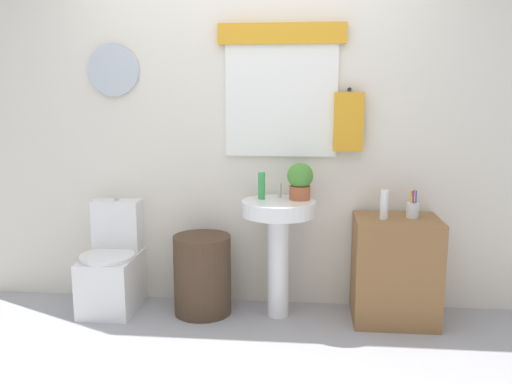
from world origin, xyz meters
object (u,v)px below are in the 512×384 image
Objects in this scene: lotion_bottle at (384,205)px; toothbrush_cup at (413,210)px; soap_bottle at (262,186)px; wooden_cabinet at (395,270)px; laundry_hamper at (202,275)px; potted_plant at (300,180)px; pedestal_sink at (278,231)px; toilet at (113,268)px.

toothbrush_cup is at bearing 17.14° from lotion_bottle.
soap_bottle is 1.02m from toothbrush_cup.
wooden_cabinet is at bearing -3.15° from soap_bottle.
potted_plant is at bearing 5.12° from laundry_hamper.
pedestal_sink is 4.23× the size of lotion_bottle.
laundry_hamper is 0.75m from soap_bottle.
potted_plant is 0.77m from toothbrush_cup.
soap_bottle reaches higher than pedestal_sink.
wooden_cabinet is at bearing -5.28° from potted_plant.
lotion_bottle is at bearing -162.86° from toothbrush_cup.
potted_plant reaches higher than wooden_cabinet.
soap_bottle reaches higher than toothbrush_cup.
lotion_bottle is (1.88, -0.08, 0.52)m from toilet.
toothbrush_cup reaches higher than wooden_cabinet.
toothbrush_cup reaches higher than pedestal_sink.
toilet is 1.23m from pedestal_sink.
toilet is at bearing 179.53° from toothbrush_cup.
soap_bottle is (0.41, 0.05, 0.63)m from laundry_hamper.
laundry_hamper is 0.95m from potted_plant.
pedestal_sink is 0.90m from toothbrush_cup.
wooden_cabinet is at bearing 0.00° from laundry_hamper.
toothbrush_cup is at bearing 11.62° from wooden_cabinet.
pedestal_sink is at bearing -178.71° from toothbrush_cup.
laundry_hamper is at bearing -179.19° from toothbrush_cup.
soap_bottle reaches higher than wooden_cabinet.
toothbrush_cup is (1.01, -0.03, -0.14)m from soap_bottle.
potted_plant reaches higher than toothbrush_cup.
potted_plant is at bearing 176.93° from toothbrush_cup.
pedestal_sink reaches higher than laundry_hamper.
laundry_hamper is 0.78× the size of wooden_cabinet.
toilet is 1.23m from soap_bottle.
toothbrush_cup is (0.19, 0.06, -0.04)m from lotion_bottle.
soap_bottle is 0.73× the size of potted_plant.
pedestal_sink is (1.19, -0.04, 0.31)m from toilet.
toilet reaches higher than laundry_hamper.
pedestal_sink reaches higher than toilet.
toilet is 0.66m from laundry_hamper.
toilet is 3.11× the size of potted_plant.
potted_plant is (0.14, 0.06, 0.34)m from pedestal_sink.
lotion_bottle is 1.04× the size of toothbrush_cup.
toilet is at bearing 176.78° from laundry_hamper.
lotion_bottle is at bearing -1.88° from laundry_hamper.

